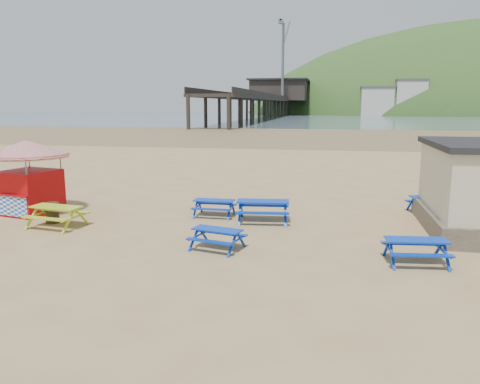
% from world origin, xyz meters
% --- Properties ---
extents(ground, '(400.00, 400.00, 0.00)m').
position_xyz_m(ground, '(0.00, 0.00, 0.00)').
color(ground, tan).
rests_on(ground, ground).
extents(wet_sand, '(400.00, 400.00, 0.00)m').
position_xyz_m(wet_sand, '(0.00, 55.00, 0.00)').
color(wet_sand, olive).
rests_on(wet_sand, ground).
extents(sea, '(400.00, 400.00, 0.00)m').
position_xyz_m(sea, '(0.00, 170.00, 0.01)').
color(sea, '#4A5D6A').
rests_on(sea, ground).
extents(picnic_table_blue_a, '(2.12, 1.78, 0.82)m').
position_xyz_m(picnic_table_blue_a, '(0.95, 0.85, 0.41)').
color(picnic_table_blue_a, '#042CA4').
rests_on(picnic_table_blue_a, ground).
extents(picnic_table_blue_b, '(1.61, 1.30, 0.67)m').
position_xyz_m(picnic_table_blue_b, '(-1.08, 1.38, 0.34)').
color(picnic_table_blue_b, '#042CA4').
rests_on(picnic_table_blue_b, ground).
extents(picnic_table_blue_c, '(1.98, 1.73, 0.72)m').
position_xyz_m(picnic_table_blue_c, '(7.54, 3.49, 0.36)').
color(picnic_table_blue_c, '#042CA4').
rests_on(picnic_table_blue_c, ground).
extents(picnic_table_blue_d, '(1.79, 1.57, 0.64)m').
position_xyz_m(picnic_table_blue_d, '(0.05, -2.80, 0.32)').
color(picnic_table_blue_d, '#042CA4').
rests_on(picnic_table_blue_d, ground).
extents(picnic_table_blue_e, '(1.81, 1.53, 0.70)m').
position_xyz_m(picnic_table_blue_e, '(5.84, -3.04, 0.35)').
color(picnic_table_blue_e, '#042CA4').
rests_on(picnic_table_blue_e, ground).
extents(picnic_table_yellow, '(2.05, 1.74, 0.78)m').
position_xyz_m(picnic_table_yellow, '(-6.31, -1.34, 0.39)').
color(picnic_table_yellow, '#9CC929').
rests_on(picnic_table_yellow, ground).
extents(ice_cream_kiosk, '(4.01, 4.01, 3.01)m').
position_xyz_m(ice_cream_kiosk, '(-8.64, 0.52, 1.89)').
color(ice_cream_kiosk, '#A70508').
rests_on(ice_cream_kiosk, ground).
extents(litter_bin, '(0.53, 0.53, 0.77)m').
position_xyz_m(litter_bin, '(-6.84, -0.79, 0.39)').
color(litter_bin, '#3A2B17').
rests_on(litter_bin, ground).
extents(pier, '(24.00, 220.00, 39.29)m').
position_xyz_m(pier, '(-17.99, 178.23, 5.46)').
color(pier, black).
rests_on(pier, ground).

